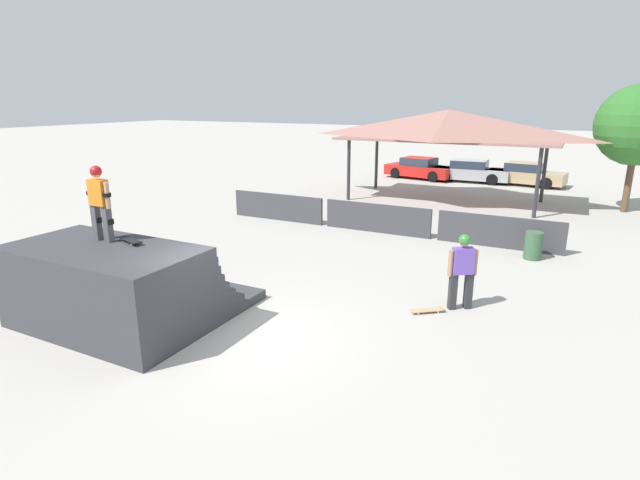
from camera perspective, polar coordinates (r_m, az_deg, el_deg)
The scene contains 13 objects.
ground_plane at distance 10.62m, azimuth -9.79°, elevation -10.82°, with size 160.00×160.00×0.00m, color #ADA8A0.
quarter_pipe_ramp at distance 11.68m, azimuth -22.00°, elevation -5.01°, with size 4.17×3.97×1.77m.
skater_on_deck at distance 11.52m, azimuth -23.92°, elevation 4.38°, with size 0.68×0.24×1.62m.
skateboard_on_deck at distance 11.31m, azimuth -20.83°, elevation -0.03°, with size 0.82×0.46×0.09m.
bystander_walking at distance 11.85m, azimuth 15.98°, elevation -2.84°, with size 0.64×0.49×1.79m.
skateboard_on_ground at distance 11.80m, azimuth 12.28°, elevation -7.83°, with size 0.74×0.64×0.09m.
barrier_fence at distance 18.31m, azimuth 6.54°, elevation 2.49°, with size 12.54×0.12×1.05m.
pavilion_shelter at distance 24.31m, azimuth 14.48°, elevation 12.59°, with size 9.84×4.33×4.25m.
tree_beside_pavilion at distance 24.93m, azimuth 32.59°, elevation 10.98°, with size 3.34×3.34×5.35m.
trash_bin at distance 16.48m, azimuth 23.19°, elevation -0.58°, with size 0.52×0.52×0.85m, color #385B3D.
parked_car_red at distance 31.42m, azimuth 11.33°, elevation 8.00°, with size 4.37×2.45×1.27m.
parked_car_silver at distance 30.90m, azimuth 16.82°, elevation 7.52°, with size 4.37×1.83×1.27m.
parked_car_tan at distance 30.65m, azimuth 22.42°, elevation 6.93°, with size 4.32×2.21×1.27m.
Camera 1 is at (5.86, -7.49, 4.72)m, focal length 28.00 mm.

